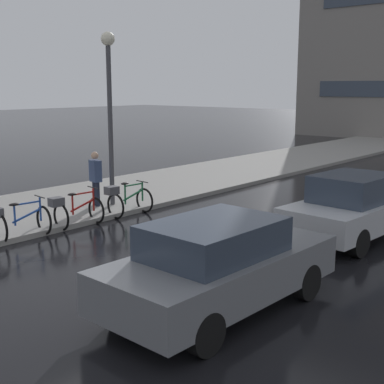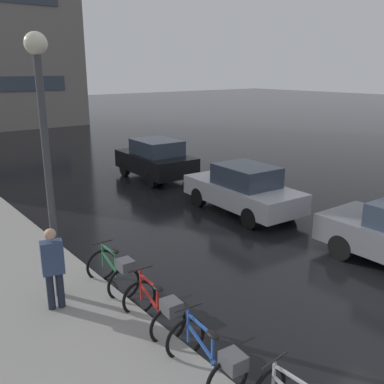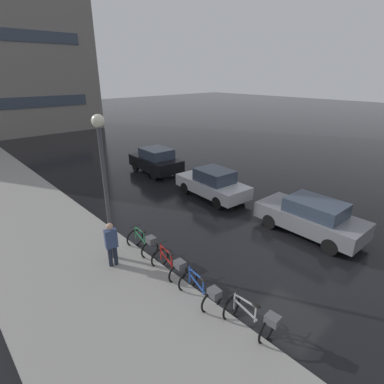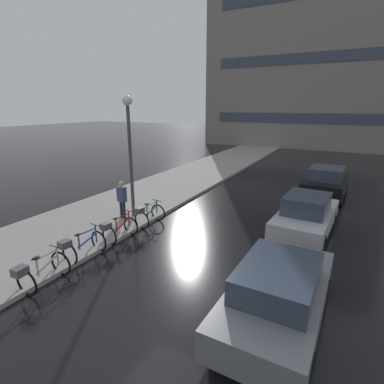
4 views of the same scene
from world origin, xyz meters
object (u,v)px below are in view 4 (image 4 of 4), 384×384
(car_silver, at_px, (306,215))
(pedestrian, at_px, (122,199))
(bicycle_third, at_px, (117,229))
(car_black, at_px, (326,182))
(bicycle_second, at_px, (81,246))
(streetlamp, at_px, (129,139))
(car_grey, at_px, (278,293))
(bicycle_farthest, at_px, (148,214))
(bicycle_nearest, at_px, (40,271))

(car_silver, bearing_deg, pedestrian, -163.44)
(bicycle_third, height_order, car_black, car_black)
(bicycle_second, xyz_separation_m, streetlamp, (-0.83, 3.73, 2.97))
(car_grey, distance_m, car_silver, 5.51)
(bicycle_farthest, bearing_deg, streetlamp, 159.19)
(bicycle_second, height_order, car_silver, car_silver)
(bicycle_farthest, xyz_separation_m, car_silver, (5.84, 2.09, 0.28))
(pedestrian, distance_m, streetlamp, 2.51)
(bicycle_second, height_order, car_black, car_black)
(pedestrian, relative_size, streetlamp, 0.34)
(bicycle_third, xyz_separation_m, streetlamp, (-0.95, 2.13, 2.97))
(bicycle_second, xyz_separation_m, car_silver, (6.08, 5.41, 0.30))
(bicycle_second, relative_size, car_silver, 0.34)
(pedestrian, bearing_deg, bicycle_farthest, 1.37)
(car_black, bearing_deg, car_silver, -92.91)
(car_black, bearing_deg, bicycle_third, -123.72)
(car_grey, relative_size, streetlamp, 0.85)
(car_silver, xyz_separation_m, pedestrian, (-7.13, -2.12, 0.21))
(car_grey, bearing_deg, bicycle_nearest, -165.52)
(bicycle_second, bearing_deg, car_silver, 41.69)
(car_grey, xyz_separation_m, streetlamp, (-7.03, 3.82, 2.67))
(bicycle_second, bearing_deg, car_grey, -0.83)
(car_silver, bearing_deg, bicycle_third, -147.33)
(bicycle_third, height_order, pedestrian, pedestrian)
(car_grey, bearing_deg, streetlamp, 151.50)
(streetlamp, bearing_deg, bicycle_nearest, -78.77)
(car_silver, bearing_deg, bicycle_nearest, -129.67)
(car_black, bearing_deg, bicycle_nearest, -115.97)
(bicycle_nearest, bearing_deg, car_grey, 14.48)
(car_silver, height_order, car_black, car_black)
(bicycle_nearest, height_order, bicycle_second, bicycle_second)
(bicycle_farthest, xyz_separation_m, pedestrian, (-1.29, -0.03, 0.49))
(bicycle_third, xyz_separation_m, pedestrian, (-1.17, 1.70, 0.51))
(pedestrian, bearing_deg, bicycle_nearest, -75.31)
(streetlamp, bearing_deg, car_silver, 13.72)
(car_grey, distance_m, pedestrian, 8.01)
(bicycle_farthest, distance_m, car_black, 9.78)
(car_grey, relative_size, pedestrian, 2.49)
(car_grey, distance_m, streetlamp, 8.43)
(car_silver, xyz_separation_m, streetlamp, (-6.91, -1.69, 2.67))
(bicycle_third, height_order, streetlamp, streetlamp)
(bicycle_nearest, height_order, bicycle_farthest, bicycle_farthest)
(bicycle_nearest, xyz_separation_m, bicycle_third, (-0.12, 3.22, -0.01))
(bicycle_nearest, relative_size, car_silver, 0.33)
(car_grey, height_order, pedestrian, pedestrian)
(bicycle_third, bearing_deg, bicycle_nearest, -87.94)
(bicycle_second, bearing_deg, bicycle_farthest, 85.93)
(bicycle_nearest, relative_size, pedestrian, 0.82)
(streetlamp, bearing_deg, bicycle_farthest, -20.81)
(bicycle_second, bearing_deg, car_black, 59.83)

